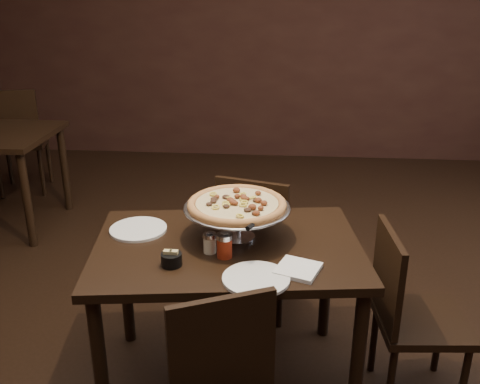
{
  "coord_description": "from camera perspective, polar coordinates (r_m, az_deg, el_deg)",
  "views": [
    {
      "loc": [
        0.14,
        -2.17,
        1.8
      ],
      "look_at": [
        -0.04,
        -0.05,
        0.95
      ],
      "focal_mm": 40.0,
      "sensor_mm": 36.0,
      "label": 1
    }
  ],
  "objects": [
    {
      "name": "parmesan_shaker",
      "position": [
        2.26,
        -3.25,
        -5.39
      ],
      "size": [
        0.06,
        0.06,
        0.1
      ],
      "color": "beige",
      "rests_on": "dining_table"
    },
    {
      "name": "room",
      "position": [
        2.24,
        2.92,
        11.35
      ],
      "size": [
        6.04,
        7.04,
        2.84
      ],
      "color": "black",
      "rests_on": "ground"
    },
    {
      "name": "pizza_stand",
      "position": [
        2.34,
        -0.33,
        -1.39
      ],
      "size": [
        0.47,
        0.47,
        0.19
      ],
      "color": "silver",
      "rests_on": "dining_table"
    },
    {
      "name": "bg_chair_far",
      "position": [
        5.1,
        -22.61,
        5.43
      ],
      "size": [
        0.54,
        0.54,
        0.96
      ],
      "rotation": [
        0.0,
        0.0,
        3.38
      ],
      "color": "black",
      "rests_on": "ground"
    },
    {
      "name": "napkin_stack",
      "position": [
        2.15,
        6.19,
        -8.18
      ],
      "size": [
        0.21,
        0.21,
        0.02
      ],
      "primitive_type": "cube",
      "rotation": [
        0.0,
        0.0,
        -0.35
      ],
      "color": "white",
      "rests_on": "dining_table"
    },
    {
      "name": "serving_spatula",
      "position": [
        2.18,
        1.59,
        -3.37
      ],
      "size": [
        0.16,
        0.16,
        0.03
      ],
      "rotation": [
        0.0,
        0.0,
        -0.38
      ],
      "color": "silver",
      "rests_on": "pizza_stand"
    },
    {
      "name": "chair_far",
      "position": [
        2.97,
        1.95,
        -5.1
      ],
      "size": [
        0.49,
        0.49,
        0.85
      ],
      "rotation": [
        0.0,
        0.0,
        2.86
      ],
      "color": "black",
      "rests_on": "ground"
    },
    {
      "name": "plate_left",
      "position": [
        2.51,
        -10.79,
        -3.92
      ],
      "size": [
        0.26,
        0.26,
        0.01
      ],
      "primitive_type": "cylinder",
      "color": "white",
      "rests_on": "dining_table"
    },
    {
      "name": "pepper_flake_shaker",
      "position": [
        2.22,
        -1.66,
        -5.66
      ],
      "size": [
        0.07,
        0.07,
        0.12
      ],
      "color": "maroon",
      "rests_on": "dining_table"
    },
    {
      "name": "dining_table",
      "position": [
        2.39,
        -1.31,
        -7.62
      ],
      "size": [
        1.25,
        0.92,
        0.73
      ],
      "rotation": [
        0.0,
        0.0,
        0.13
      ],
      "color": "black",
      "rests_on": "ground"
    },
    {
      "name": "packet_caddy",
      "position": [
        2.19,
        -7.33,
        -7.09
      ],
      "size": [
        0.09,
        0.09,
        0.07
      ],
      "rotation": [
        0.0,
        0.0,
        -0.07
      ],
      "color": "black",
      "rests_on": "dining_table"
    },
    {
      "name": "plate_near",
      "position": [
        2.08,
        1.72,
        -9.23
      ],
      "size": [
        0.26,
        0.26,
        0.01
      ],
      "primitive_type": "cylinder",
      "color": "white",
      "rests_on": "dining_table"
    },
    {
      "name": "chair_side",
      "position": [
        2.51,
        17.52,
        -11.94
      ],
      "size": [
        0.42,
        0.42,
        0.83
      ],
      "rotation": [
        0.0,
        0.0,
        1.65
      ],
      "color": "black",
      "rests_on": "ground"
    }
  ]
}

